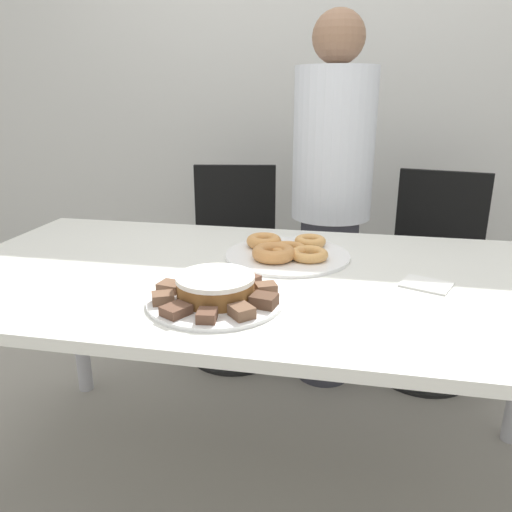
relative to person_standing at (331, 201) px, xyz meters
name	(u,v)px	position (x,y,z in m)	size (l,w,h in m)	color
ground_plane	(262,487)	(-0.15, -0.74, -0.81)	(12.00, 12.00, 0.00)	gray
wall_back	(316,80)	(-0.15, 0.83, 0.49)	(8.00, 0.05, 2.60)	silver
table	(263,298)	(-0.15, -0.74, -0.13)	(1.85, 0.95, 0.75)	silver
person_standing	(331,201)	(0.00, 0.00, 0.00)	(0.32, 0.32, 1.54)	#383842
office_chair_left	(234,267)	(-0.46, 0.16, -0.38)	(0.51, 0.51, 0.90)	black
office_chair_right	(432,281)	(0.46, 0.16, -0.38)	(0.52, 0.52, 0.90)	black
plate_cake	(216,300)	(-0.22, -0.97, -0.05)	(0.34, 0.34, 0.01)	white
plate_donuts	(288,255)	(-0.10, -0.59, -0.05)	(0.39, 0.39, 0.01)	white
frosted_cake	(215,287)	(-0.22, -0.97, -0.02)	(0.19, 0.19, 0.06)	brown
lamington_0	(207,316)	(-0.21, -1.09, -0.04)	(0.05, 0.05, 0.02)	brown
lamington_1	(242,311)	(-0.14, -1.06, -0.03)	(0.07, 0.07, 0.03)	brown
lamington_2	(264,300)	(-0.10, -0.99, -0.03)	(0.07, 0.06, 0.03)	#513828
lamington_3	(266,288)	(-0.11, -0.91, -0.03)	(0.06, 0.06, 0.03)	brown
lamington_4	(250,280)	(-0.16, -0.86, -0.04)	(0.06, 0.06, 0.02)	brown
lamington_5	(223,276)	(-0.24, -0.84, -0.04)	(0.05, 0.06, 0.02)	brown
lamington_6	(194,278)	(-0.31, -0.88, -0.04)	(0.06, 0.06, 0.02)	#513828
lamington_7	(171,287)	(-0.35, -0.94, -0.04)	(0.07, 0.06, 0.02)	brown
lamington_8	(163,298)	(-0.34, -1.02, -0.04)	(0.06, 0.06, 0.02)	brown
lamington_9	(176,310)	(-0.28, -1.08, -0.04)	(0.07, 0.08, 0.02)	brown
donut_0	(288,249)	(-0.10, -0.59, -0.03)	(0.12, 0.12, 0.03)	#D18E4C
donut_1	(310,241)	(-0.04, -0.49, -0.03)	(0.10, 0.10, 0.03)	tan
donut_2	(264,241)	(-0.18, -0.53, -0.03)	(0.11, 0.11, 0.04)	#D18E4C
donut_3	(274,253)	(-0.13, -0.65, -0.03)	(0.13, 0.13, 0.04)	#C68447
donut_4	(309,254)	(-0.03, -0.62, -0.03)	(0.11, 0.11, 0.03)	tan
napkin	(426,284)	(0.29, -0.76, -0.05)	(0.15, 0.14, 0.01)	white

